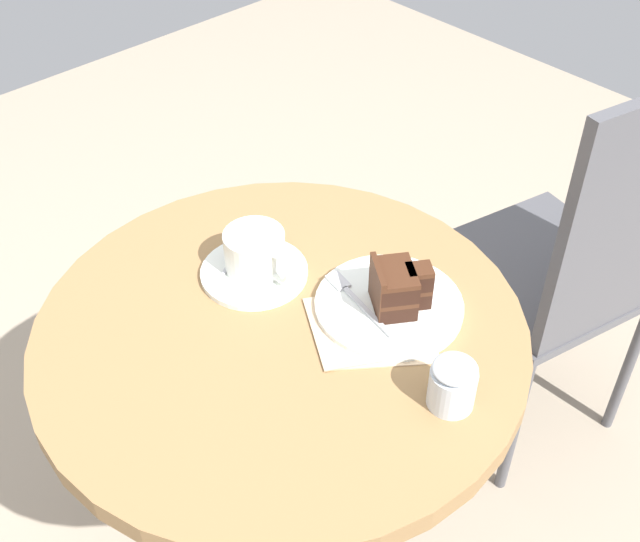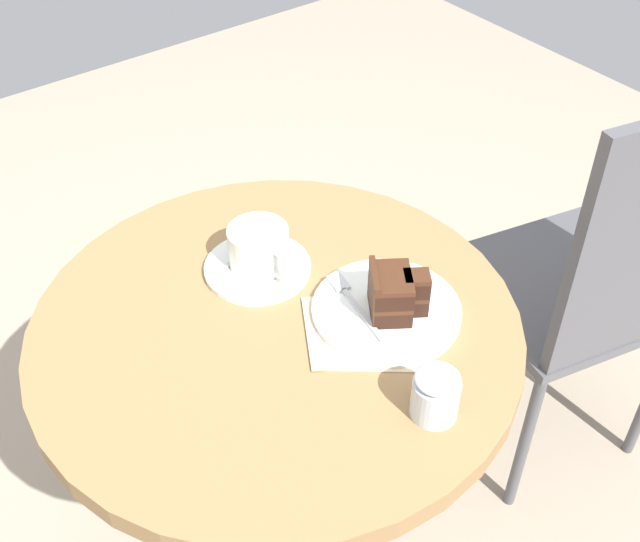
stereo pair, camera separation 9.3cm
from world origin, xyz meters
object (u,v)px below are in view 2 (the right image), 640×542
(coffee_cup, at_px, (259,247))
(saucer, at_px, (258,268))
(cake_slice, at_px, (394,293))
(cafe_chair, at_px, (606,274))
(fork, at_px, (351,299))
(teaspoon, at_px, (240,250))
(napkin, at_px, (364,329))
(sugar_pot, at_px, (436,394))
(cake_plate, at_px, (386,310))

(coffee_cup, bearing_deg, saucer, -74.92)
(cake_slice, distance_m, cafe_chair, 0.55)
(coffee_cup, bearing_deg, fork, 21.11)
(teaspoon, xyz_separation_m, cake_slice, (0.25, 0.10, 0.04))
(fork, height_order, cafe_chair, cafe_chair)
(napkin, bearing_deg, sugar_pot, -7.92)
(napkin, height_order, cafe_chair, cafe_chair)
(coffee_cup, xyz_separation_m, napkin, (0.20, 0.04, -0.04))
(coffee_cup, xyz_separation_m, fork, (0.15, 0.06, -0.03))
(cake_slice, relative_size, napkin, 0.43)
(teaspoon, height_order, napkin, teaspoon)
(saucer, bearing_deg, fork, 23.48)
(coffee_cup, bearing_deg, napkin, 11.90)
(coffee_cup, relative_size, fork, 0.82)
(cake_plate, distance_m, cafe_chair, 0.53)
(cake_plate, distance_m, sugar_pot, 0.19)
(coffee_cup, bearing_deg, cake_plate, 24.74)
(cake_plate, height_order, fork, fork)
(fork, xyz_separation_m, cafe_chair, (0.09, 0.54, -0.18))
(saucer, bearing_deg, cafe_chair, 68.53)
(cake_slice, xyz_separation_m, fork, (-0.05, -0.03, -0.03))
(fork, distance_m, napkin, 0.05)
(cake_plate, relative_size, cake_slice, 2.23)
(teaspoon, relative_size, cafe_chair, 0.09)
(coffee_cup, distance_m, sugar_pot, 0.37)
(napkin, distance_m, cafe_chair, 0.58)
(coffee_cup, relative_size, napkin, 0.56)
(teaspoon, bearing_deg, cafe_chair, -55.86)
(saucer, distance_m, cake_slice, 0.23)
(teaspoon, height_order, cake_plate, teaspoon)
(saucer, distance_m, teaspoon, 0.05)
(saucer, height_order, coffee_cup, coffee_cup)
(cafe_chair, bearing_deg, saucer, -8.73)
(cake_plate, bearing_deg, napkin, -81.11)
(fork, height_order, sugar_pot, sugar_pot)
(coffee_cup, relative_size, cake_slice, 1.29)
(cake_slice, bearing_deg, saucer, -154.17)
(saucer, xyz_separation_m, cafe_chair, (0.24, 0.60, -0.17))
(saucer, relative_size, napkin, 0.73)
(napkin, bearing_deg, teaspoon, -168.29)
(saucer, distance_m, cafe_chair, 0.67)
(cake_slice, bearing_deg, sugar_pot, -23.89)
(teaspoon, xyz_separation_m, napkin, (0.25, 0.05, -0.01))
(teaspoon, bearing_deg, saucer, -118.31)
(cafe_chair, bearing_deg, teaspoon, -12.34)
(saucer, height_order, cake_plate, cake_plate)
(cake_slice, distance_m, napkin, 0.07)
(coffee_cup, distance_m, napkin, 0.21)
(teaspoon, bearing_deg, fork, -101.91)
(saucer, relative_size, fork, 1.07)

